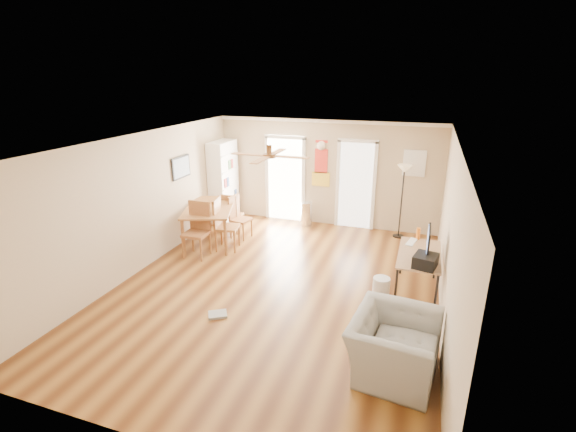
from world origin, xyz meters
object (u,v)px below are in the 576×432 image
(dining_chair_right_b, at_px, (227,224))
(trash_can, at_px, (306,214))
(dining_table, at_px, (211,224))
(wastebasket_a, at_px, (381,287))
(torchiere_lamp, at_px, (401,202))
(computer_desk, at_px, (417,273))
(dining_chair_near, at_px, (196,231))
(armchair, at_px, (394,346))
(bookshelf, at_px, (224,182))
(dining_chair_right_a, at_px, (241,217))
(printer, at_px, (425,261))
(dining_chair_far, at_px, (233,213))

(dining_chair_right_b, height_order, trash_can, dining_chair_right_b)
(dining_table, height_order, wastebasket_a, dining_table)
(torchiere_lamp, bearing_deg, trash_can, 179.52)
(dining_table, bearing_deg, computer_desk, -11.29)
(trash_can, distance_m, wastebasket_a, 3.63)
(computer_desk, bearing_deg, dining_chair_near, 178.87)
(armchair, bearing_deg, computer_desk, 1.43)
(computer_desk, bearing_deg, bookshelf, 154.50)
(dining_chair_right_b, bearing_deg, torchiere_lamp, -71.98)
(bookshelf, height_order, torchiere_lamp, bookshelf)
(dining_chair_right_b, relative_size, armchair, 0.96)
(trash_can, relative_size, computer_desk, 0.44)
(bookshelf, bearing_deg, computer_desk, -38.53)
(bookshelf, bearing_deg, torchiere_lamp, -9.99)
(dining_chair_right_a, xyz_separation_m, dining_chair_near, (-0.43, -1.25, 0.08))
(dining_chair_near, relative_size, computer_desk, 0.82)
(wastebasket_a, bearing_deg, computer_desk, 29.50)
(dining_chair_right_a, distance_m, trash_can, 1.74)
(wastebasket_a, bearing_deg, bookshelf, 148.51)
(dining_table, distance_m, armchair, 5.29)
(bookshelf, relative_size, wastebasket_a, 6.10)
(dining_table, height_order, trash_can, dining_table)
(computer_desk, bearing_deg, dining_chair_right_b, 170.72)
(wastebasket_a, xyz_separation_m, armchair, (0.36, -1.87, 0.21))
(armchair, bearing_deg, bookshelf, 52.75)
(dining_chair_right_a, bearing_deg, dining_chair_right_b, -170.52)
(torchiere_lamp, distance_m, printer, 3.11)
(dining_chair_right_a, distance_m, computer_desk, 4.18)
(dining_chair_far, relative_size, computer_desk, 0.69)
(dining_table, relative_size, computer_desk, 1.20)
(dining_chair_far, bearing_deg, dining_chair_near, 86.00)
(dining_chair_right_b, bearing_deg, wastebasket_a, -116.77)
(dining_chair_right_a, bearing_deg, armchair, -123.75)
(computer_desk, bearing_deg, dining_table, 168.71)
(dining_chair_near, bearing_deg, computer_desk, -3.45)
(armchair, bearing_deg, torchiere_lamp, 10.21)
(trash_can, bearing_deg, dining_chair_far, -148.03)
(dining_chair_near, relative_size, wastebasket_a, 3.39)
(dining_chair_near, distance_m, printer, 4.53)
(dining_table, relative_size, dining_chair_near, 1.46)
(dining_table, distance_m, dining_chair_far, 0.75)
(torchiere_lamp, bearing_deg, bookshelf, -176.96)
(dining_chair_near, bearing_deg, dining_chair_right_b, 49.85)
(dining_chair_near, xyz_separation_m, computer_desk, (4.39, -0.09, -0.20))
(dining_chair_right_b, distance_m, wastebasket_a, 3.55)
(armchair, bearing_deg, wastebasket_a, 17.58)
(printer, distance_m, armchair, 1.78)
(dining_chair_right_b, distance_m, torchiere_lamp, 3.97)
(trash_can, bearing_deg, printer, -47.25)
(bookshelf, distance_m, dining_chair_far, 1.07)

